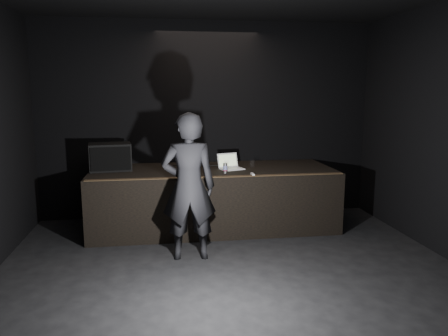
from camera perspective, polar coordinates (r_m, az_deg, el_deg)
name	(u,v)px	position (r m, az deg, el deg)	size (l,w,h in m)	color
ground	(243,302)	(5.00, 2.54, -17.07)	(7.00, 7.00, 0.00)	black
room_walls	(245,117)	(4.46, 2.75, 6.73)	(6.10, 7.10, 3.52)	black
stage_riser	(213,198)	(7.37, -1.46, -3.93)	(4.00, 1.50, 1.00)	black
riser_lip	(218,177)	(6.57, -0.72, -1.13)	(3.92, 0.10, 0.01)	brown
stage_monitor	(110,157)	(7.34, -14.64, 1.42)	(0.72, 0.56, 0.44)	black
cable	(200,166)	(7.54, -3.17, 0.32)	(0.02, 0.02, 0.93)	black
laptop	(230,165)	(7.26, 0.79, 0.41)	(0.45, 0.42, 0.25)	silver
beer_can	(225,168)	(6.86, 0.16, -0.02)	(0.07, 0.07, 0.16)	silver
plastic_cup	(252,164)	(7.45, 3.70, 0.57)	(0.09, 0.09, 0.11)	white
wii_remote	(253,174)	(6.72, 3.76, -0.83)	(0.04, 0.16, 0.03)	white
person	(189,187)	(5.91, -4.64, -2.47)	(0.73, 0.48, 2.01)	black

